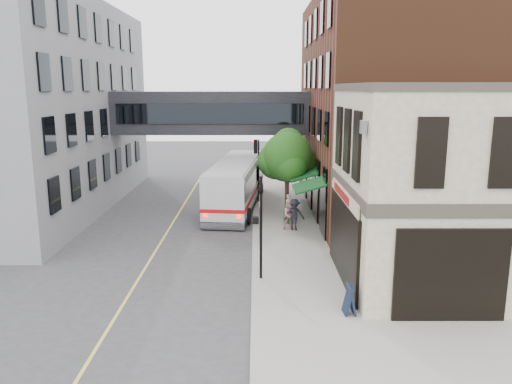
{
  "coord_description": "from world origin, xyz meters",
  "views": [
    {
      "loc": [
        0.16,
        -18.5,
        8.28
      ],
      "look_at": [
        0.19,
        3.92,
        3.58
      ],
      "focal_mm": 35.0,
      "sensor_mm": 36.0,
      "label": 1
    }
  ],
  "objects_px": {
    "bus": "(237,182)",
    "pedestrian_c": "(294,214)",
    "pedestrian_b": "(290,215)",
    "newspaper_box": "(288,215)",
    "pedestrian_a": "(289,206)",
    "sandwich_board": "(349,299)"
  },
  "relations": [
    {
      "from": "sandwich_board",
      "to": "newspaper_box",
      "type": "bearing_deg",
      "value": 93.01
    },
    {
      "from": "bus",
      "to": "pedestrian_b",
      "type": "relative_size",
      "value": 7.08
    },
    {
      "from": "bus",
      "to": "pedestrian_a",
      "type": "relative_size",
      "value": 7.95
    },
    {
      "from": "bus",
      "to": "pedestrian_c",
      "type": "xyz_separation_m",
      "value": [
        3.57,
        -6.14,
        -0.75
      ]
    },
    {
      "from": "bus",
      "to": "newspaper_box",
      "type": "bearing_deg",
      "value": -54.94
    },
    {
      "from": "bus",
      "to": "newspaper_box",
      "type": "distance_m",
      "value": 5.86
    },
    {
      "from": "bus",
      "to": "pedestrian_c",
      "type": "height_order",
      "value": "bus"
    },
    {
      "from": "bus",
      "to": "pedestrian_c",
      "type": "relative_size",
      "value": 6.68
    },
    {
      "from": "sandwich_board",
      "to": "pedestrian_b",
      "type": "bearing_deg",
      "value": 93.68
    },
    {
      "from": "pedestrian_a",
      "to": "sandwich_board",
      "type": "bearing_deg",
      "value": -107.74
    },
    {
      "from": "pedestrian_b",
      "to": "pedestrian_c",
      "type": "xyz_separation_m",
      "value": [
        0.25,
        -0.11,
        0.05
      ]
    },
    {
      "from": "bus",
      "to": "sandwich_board",
      "type": "distance_m",
      "value": 17.83
    },
    {
      "from": "pedestrian_b",
      "to": "bus",
      "type": "bearing_deg",
      "value": 107.95
    },
    {
      "from": "pedestrian_b",
      "to": "sandwich_board",
      "type": "xyz_separation_m",
      "value": [
        1.43,
        -11.12,
        -0.31
      ]
    },
    {
      "from": "pedestrian_a",
      "to": "sandwich_board",
      "type": "relative_size",
      "value": 1.4
    },
    {
      "from": "pedestrian_a",
      "to": "pedestrian_c",
      "type": "relative_size",
      "value": 0.84
    },
    {
      "from": "bus",
      "to": "pedestrian_a",
      "type": "xyz_separation_m",
      "value": [
        3.44,
        -3.53,
        -0.9
      ]
    },
    {
      "from": "pedestrian_c",
      "to": "sandwich_board",
      "type": "bearing_deg",
      "value": -91.77
    },
    {
      "from": "bus",
      "to": "sandwich_board",
      "type": "bearing_deg",
      "value": -74.52
    },
    {
      "from": "bus",
      "to": "pedestrian_c",
      "type": "distance_m",
      "value": 7.15
    },
    {
      "from": "pedestrian_c",
      "to": "newspaper_box",
      "type": "xyz_separation_m",
      "value": [
        -0.27,
        1.44,
        -0.43
      ]
    },
    {
      "from": "pedestrian_b",
      "to": "newspaper_box",
      "type": "bearing_deg",
      "value": 80.09
    }
  ]
}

